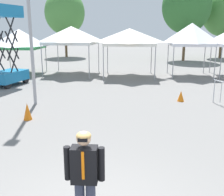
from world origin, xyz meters
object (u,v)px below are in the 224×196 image
(scissor_lift, at_px, (7,63))
(traffic_cone_lot_center, at_px, (27,111))
(canopy_tent_center, at_px, (130,37))
(person_foreground, at_px, (85,175))
(traffic_cone_near_barrier, at_px, (181,96))
(tree_behind_tents_left, at_px, (65,13))
(canopy_tent_right_of_center, at_px, (19,39))
(canopy_tent_far_right, at_px, (71,35))
(tree_behind_tents_center, at_px, (186,7))
(canopy_tent_behind_center, at_px, (192,34))
(tree_behind_tents_right, at_px, (224,12))

(scissor_lift, xyz_separation_m, traffic_cone_lot_center, (3.66, -6.13, -1.04))
(canopy_tent_center, bearing_deg, scissor_lift, -152.36)
(traffic_cone_lot_center, bearing_deg, person_foreground, -59.68)
(traffic_cone_near_barrier, bearing_deg, tree_behind_tents_left, 118.04)
(canopy_tent_right_of_center, bearing_deg, person_foreground, -63.66)
(scissor_lift, relative_size, traffic_cone_lot_center, 7.29)
(canopy_tent_right_of_center, relative_size, tree_behind_tents_left, 0.43)
(canopy_tent_far_right, xyz_separation_m, tree_behind_tents_center, (9.64, 9.74, 2.63))
(canopy_tent_behind_center, relative_size, tree_behind_tents_center, 0.45)
(canopy_tent_center, distance_m, person_foreground, 15.49)
(scissor_lift, distance_m, traffic_cone_lot_center, 7.22)
(canopy_tent_far_right, bearing_deg, tree_behind_tents_right, 41.84)
(canopy_tent_far_right, distance_m, tree_behind_tents_right, 19.23)
(tree_behind_tents_center, height_order, traffic_cone_lot_center, tree_behind_tents_center)
(canopy_tent_right_of_center, distance_m, scissor_lift, 4.51)
(canopy_tent_behind_center, relative_size, tree_behind_tents_left, 0.48)
(canopy_tent_center, distance_m, scissor_lift, 8.14)
(tree_behind_tents_right, bearing_deg, person_foreground, -109.41)
(canopy_tent_center, bearing_deg, tree_behind_tents_center, 62.85)
(canopy_tent_behind_center, xyz_separation_m, person_foreground, (-4.46, -15.96, -1.88))
(canopy_tent_far_right, xyz_separation_m, canopy_tent_center, (4.25, -0.77, -0.08))
(tree_behind_tents_center, xyz_separation_m, traffic_cone_near_barrier, (-2.75, -17.12, -5.21))
(canopy_tent_right_of_center, relative_size, traffic_cone_lot_center, 5.19)
(canopy_tent_center, height_order, traffic_cone_near_barrier, canopy_tent_center)
(canopy_tent_center, relative_size, tree_behind_tents_center, 0.44)
(canopy_tent_center, relative_size, canopy_tent_behind_center, 0.97)
(canopy_tent_center, relative_size, traffic_cone_lot_center, 5.67)
(canopy_tent_right_of_center, xyz_separation_m, canopy_tent_behind_center, (12.33, 0.05, 0.35))
(scissor_lift, bearing_deg, tree_behind_tents_center, 48.72)
(tree_behind_tents_center, distance_m, tree_behind_tents_left, 13.63)
(canopy_tent_center, height_order, person_foreground, canopy_tent_center)
(tree_behind_tents_left, height_order, traffic_cone_lot_center, tree_behind_tents_left)
(traffic_cone_near_barrier, bearing_deg, person_foreground, -107.92)
(tree_behind_tents_center, height_order, tree_behind_tents_right, tree_behind_tents_center)
(canopy_tent_center, distance_m, tree_behind_tents_center, 12.12)
(tree_behind_tents_left, distance_m, traffic_cone_near_barrier, 23.04)
(canopy_tent_right_of_center, bearing_deg, tree_behind_tents_right, 35.75)
(scissor_lift, height_order, tree_behind_tents_center, tree_behind_tents_center)
(canopy_tent_behind_center, bearing_deg, traffic_cone_lot_center, -126.47)
(canopy_tent_center, height_order, tree_behind_tents_right, tree_behind_tents_right)
(canopy_tent_right_of_center, height_order, person_foreground, canopy_tent_right_of_center)
(canopy_tent_behind_center, xyz_separation_m, tree_behind_tents_left, (-12.20, 12.71, 2.17))
(canopy_tent_right_of_center, relative_size, canopy_tent_far_right, 0.89)
(canopy_tent_behind_center, bearing_deg, tree_behind_tents_center, 83.49)
(canopy_tent_right_of_center, relative_size, tree_behind_tents_center, 0.40)
(traffic_cone_near_barrier, bearing_deg, canopy_tent_behind_center, 77.30)
(tree_behind_tents_center, bearing_deg, traffic_cone_near_barrier, -99.13)
(canopy_tent_center, height_order, scissor_lift, scissor_lift)
(canopy_tent_behind_center, bearing_deg, canopy_tent_far_right, 178.58)
(scissor_lift, bearing_deg, traffic_cone_lot_center, -59.17)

